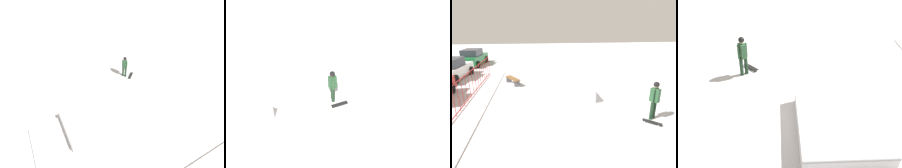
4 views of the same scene
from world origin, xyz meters
TOP-DOWN VIEW (x-y plane):
  - ground_plane at (0.00, 0.00)m, footprint 60.00×60.00m
  - skater at (-2.68, -2.96)m, footprint 0.44×0.39m
  - skateboard at (-3.13, -2.72)m, footprint 0.71×0.70m

SIDE VIEW (x-z plane):
  - ground_plane at x=0.00m, z-range 0.00..0.00m
  - skateboard at x=-3.13m, z-range 0.03..0.12m
  - skater at x=-2.68m, z-range 0.14..1.87m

